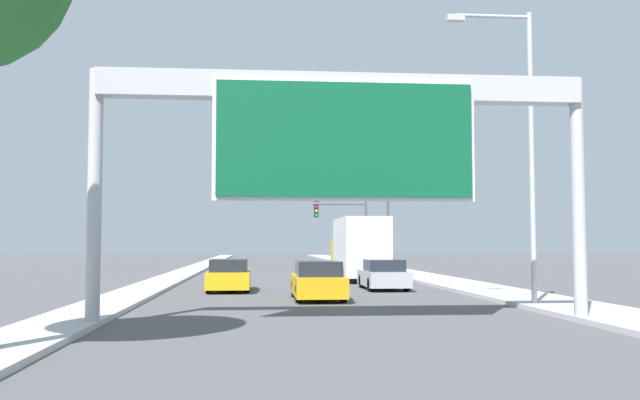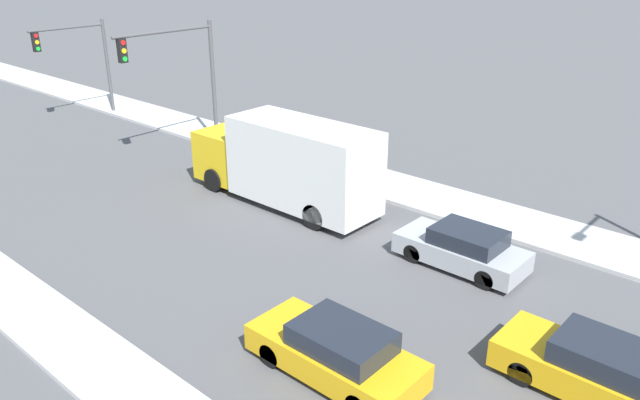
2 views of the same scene
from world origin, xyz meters
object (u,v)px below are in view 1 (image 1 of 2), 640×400
traffic_light_mid_block (347,222)px  street_lamp_right (522,133)px  car_mid_left (383,275)px  truck_box_primary (359,249)px  sign_gantry (344,125)px  car_far_left (229,276)px  car_near_center (318,281)px  traffic_light_near_intersection (363,211)px

traffic_light_mid_block → street_lamp_right: bearing=-87.9°
car_mid_left → traffic_light_mid_block: size_ratio=0.75×
car_mid_left → truck_box_primary: 8.02m
sign_gantry → truck_box_primary: (3.50, 21.75, -3.47)m
sign_gantry → car_mid_left: size_ratio=3.12×
car_far_left → car_mid_left: bearing=4.0°
car_near_center → car_far_left: bearing=124.6°
car_near_center → car_mid_left: bearing=57.8°
sign_gantry → traffic_light_near_intersection: sign_gantry is taller
truck_box_primary → traffic_light_mid_block: (1.72, 18.38, 2.08)m
traffic_light_near_intersection → traffic_light_mid_block: traffic_light_near_intersection is taller
car_mid_left → traffic_light_near_intersection: (1.50, 16.32, 3.71)m
sign_gantry → traffic_light_near_intersection: 30.56m
car_far_left → traffic_light_mid_block: size_ratio=0.80×
car_far_left → sign_gantry: bearing=-75.3°
sign_gantry → street_lamp_right: street_lamp_right is taller
truck_box_primary → street_lamp_right: bearing=-80.2°
car_mid_left → street_lamp_right: 11.17m
car_mid_left → car_near_center: (-3.50, -5.56, 0.04)m
street_lamp_right → traffic_light_near_intersection: bearing=93.4°
truck_box_primary → traffic_light_mid_block: size_ratio=1.53×
car_mid_left → truck_box_primary: truck_box_primary is taller
car_mid_left → car_near_center: 6.57m
street_lamp_right → car_far_left: bearing=138.2°
truck_box_primary → traffic_light_mid_block: traffic_light_mid_block is taller
car_near_center → traffic_light_near_intersection: size_ratio=0.72×
car_far_left → traffic_light_near_intersection: 19.19m
car_far_left → car_mid_left: (7.00, 0.49, -0.02)m
car_far_left → street_lamp_right: street_lamp_right is taller
traffic_light_mid_block → street_lamp_right: size_ratio=0.57×
car_far_left → traffic_light_mid_block: bearing=72.0°
car_far_left → street_lamp_right: (10.01, -8.95, 5.13)m
traffic_light_near_intersection → street_lamp_right: bearing=-86.6°
car_mid_left → street_lamp_right: bearing=-72.3°
traffic_light_mid_block → car_mid_left: bearing=-93.7°
car_mid_left → car_far_left: bearing=-176.0°
car_far_left → car_near_center: (3.50, -5.06, 0.02)m
traffic_light_near_intersection → street_lamp_right: (1.51, -25.76, 1.44)m
truck_box_primary → car_mid_left: bearing=-90.0°
truck_box_primary → car_near_center: bearing=-104.5°
street_lamp_right → sign_gantry: bearing=-146.1°
car_near_center → truck_box_primary: size_ratio=0.53×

